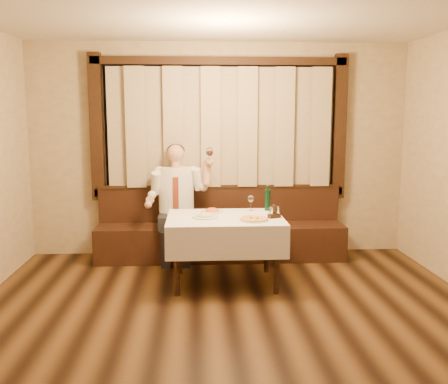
{
  "coord_description": "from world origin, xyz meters",
  "views": [
    {
      "loc": [
        -0.31,
        -3.66,
        1.86
      ],
      "look_at": [
        0.0,
        1.9,
        1.0
      ],
      "focal_mm": 40.0,
      "sensor_mm": 36.0,
      "label": 1
    }
  ],
  "objects": [
    {
      "name": "pizza",
      "position": [
        0.3,
        1.49,
        0.77
      ],
      "size": [
        0.31,
        0.31,
        0.03
      ],
      "rotation": [
        0.0,
        0.0,
        -0.38
      ],
      "color": "white",
      "rests_on": "dining_table"
    },
    {
      "name": "table_wine_glass",
      "position": [
        0.32,
        2.03,
        0.89
      ],
      "size": [
        0.07,
        0.07,
        0.18
      ],
      "rotation": [
        0.0,
        0.0,
        0.21
      ],
      "color": "white",
      "rests_on": "dining_table"
    },
    {
      "name": "dining_table",
      "position": [
        0.0,
        1.7,
        0.65
      ],
      "size": [
        1.27,
        0.97,
        0.76
      ],
      "color": "black",
      "rests_on": "ground"
    },
    {
      "name": "room",
      "position": [
        -0.0,
        0.97,
        1.5
      ],
      "size": [
        5.01,
        6.01,
        2.81
      ],
      "color": "black",
      "rests_on": "ground"
    },
    {
      "name": "pasta_cream",
      "position": [
        -0.22,
        1.66,
        0.8
      ],
      "size": [
        0.29,
        0.29,
        0.1
      ],
      "rotation": [
        0.0,
        0.0,
        -0.39
      ],
      "color": "white",
      "rests_on": "dining_table"
    },
    {
      "name": "pasta_red",
      "position": [
        -0.13,
        1.96,
        0.79
      ],
      "size": [
        0.27,
        0.27,
        0.09
      ],
      "rotation": [
        0.0,
        0.0,
        0.37
      ],
      "color": "white",
      "rests_on": "dining_table"
    },
    {
      "name": "cruet_caddy",
      "position": [
        0.53,
        1.61,
        0.81
      ],
      "size": [
        0.15,
        0.11,
        0.14
      ],
      "rotation": [
        0.0,
        0.0,
        0.36
      ],
      "color": "black",
      "rests_on": "dining_table"
    },
    {
      "name": "seated_man",
      "position": [
        -0.56,
        2.63,
        0.86
      ],
      "size": [
        0.84,
        0.63,
        1.5
      ],
      "color": "black",
      "rests_on": "ground"
    },
    {
      "name": "green_bottle",
      "position": [
        0.52,
        2.03,
        0.89
      ],
      "size": [
        0.07,
        0.07,
        0.3
      ],
      "rotation": [
        0.0,
        0.0,
        0.07
      ],
      "color": "#0E4326",
      "rests_on": "dining_table"
    },
    {
      "name": "banquette",
      "position": [
        0.0,
        2.72,
        0.31
      ],
      "size": [
        3.2,
        0.61,
        0.94
      ],
      "color": "black",
      "rests_on": "ground"
    }
  ]
}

